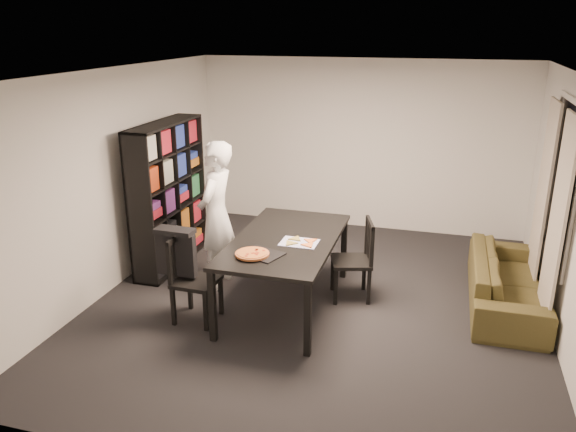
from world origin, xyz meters
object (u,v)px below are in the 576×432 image
(chair_right, at_px, (359,254))
(sofa, at_px, (507,281))
(baking_tray, at_px, (262,254))
(pepperoni_pizza, at_px, (252,254))
(chair_left, at_px, (188,272))
(person, at_px, (216,215))
(dining_table, at_px, (286,245))
(bookshelf, at_px, (169,195))

(chair_right, height_order, sofa, chair_right)
(baking_tray, height_order, pepperoni_pizza, pepperoni_pizza)
(chair_left, distance_m, person, 0.95)
(chair_left, relative_size, person, 0.53)
(sofa, bearing_deg, chair_right, 99.55)
(dining_table, relative_size, person, 1.10)
(sofa, bearing_deg, dining_table, 106.44)
(person, relative_size, baking_tray, 4.49)
(sofa, bearing_deg, person, 96.83)
(dining_table, bearing_deg, baking_tray, -101.65)
(sofa, bearing_deg, bookshelf, 89.48)
(pepperoni_pizza, bearing_deg, baking_tray, 39.00)
(chair_left, bearing_deg, pepperoni_pizza, -87.91)
(person, distance_m, baking_tray, 1.18)
(chair_left, bearing_deg, person, 4.11)
(sofa, bearing_deg, baking_tray, 115.80)
(sofa, bearing_deg, pepperoni_pizza, 116.27)
(person, height_order, sofa, person)
(bookshelf, height_order, person, bookshelf)
(chair_right, bearing_deg, dining_table, -77.33)
(chair_right, relative_size, person, 0.53)
(chair_left, height_order, chair_right, chair_left)
(bookshelf, bearing_deg, pepperoni_pizza, -39.22)
(bookshelf, height_order, baking_tray, bookshelf)
(person, distance_m, pepperoni_pizza, 1.17)
(pepperoni_pizza, relative_size, sofa, 0.18)
(chair_right, height_order, person, person)
(baking_tray, bearing_deg, chair_left, -175.21)
(chair_left, bearing_deg, dining_table, -56.03)
(chair_right, bearing_deg, baking_tray, -59.68)
(dining_table, height_order, chair_right, chair_right)
(baking_tray, distance_m, pepperoni_pizza, 0.11)
(dining_table, bearing_deg, person, 161.98)
(chair_left, xyz_separation_m, chair_right, (1.68, 1.01, -0.00))
(baking_tray, relative_size, pepperoni_pizza, 1.14)
(dining_table, relative_size, pepperoni_pizza, 5.63)
(bookshelf, height_order, chair_right, bookshelf)
(baking_tray, bearing_deg, dining_table, 78.35)
(person, height_order, baking_tray, person)
(dining_table, bearing_deg, chair_right, 29.70)
(chair_right, relative_size, pepperoni_pizza, 2.72)
(pepperoni_pizza, bearing_deg, bookshelf, 140.78)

